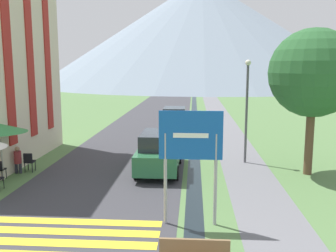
{
  "coord_description": "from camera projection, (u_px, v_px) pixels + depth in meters",
  "views": [
    {
      "loc": [
        1.15,
        -6.02,
        4.74
      ],
      "look_at": [
        0.04,
        10.0,
        2.16
      ],
      "focal_mm": 40.0,
      "sensor_mm": 36.0,
      "label": 1
    }
  ],
  "objects": [
    {
      "name": "crosswalk_marking",
      "position": [
        62.0,
        237.0,
        10.47
      ],
      "size": [
        5.44,
        2.54,
        0.01
      ],
      "color": "yellow",
      "rests_on": "ground_plane"
    },
    {
      "name": "streetlamp",
      "position": [
        247.0,
        102.0,
        18.12
      ],
      "size": [
        0.28,
        0.28,
        5.04
      ],
      "color": "#515156",
      "rests_on": "ground_plane"
    },
    {
      "name": "ground_plane",
      "position": [
        177.0,
        134.0,
        26.46
      ],
      "size": [
        160.0,
        160.0,
        0.0
      ],
      "primitive_type": "plane",
      "color": "#517542"
    },
    {
      "name": "parked_car_far",
      "position": [
        175.0,
        120.0,
        26.9
      ],
      "size": [
        1.88,
        3.98,
        1.82
      ],
      "color": "#B2B2B7",
      "rests_on": "ground_plane"
    },
    {
      "name": "mountain_distant",
      "position": [
        202.0,
        32.0,
        96.43
      ],
      "size": [
        82.97,
        82.97,
        26.71
      ],
      "color": "gray",
      "rests_on": "ground_plane"
    },
    {
      "name": "drainage_channel",
      "position": [
        194.0,
        115.0,
        36.22
      ],
      "size": [
        0.6,
        60.0,
        0.0
      ],
      "color": "black",
      "rests_on": "ground_plane"
    },
    {
      "name": "cafe_chair_far_right",
      "position": [
        29.0,
        161.0,
        16.83
      ],
      "size": [
        0.4,
        0.4,
        0.85
      ],
      "rotation": [
        0.0,
        0.0,
        -0.48
      ],
      "color": "black",
      "rests_on": "ground_plane"
    },
    {
      "name": "cafe_umbrella_middle_green",
      "position": [
        0.0,
        128.0,
        15.38
      ],
      "size": [
        2.19,
        2.19,
        2.4
      ],
      "color": "#B7B2A8",
      "rests_on": "ground_plane"
    },
    {
      "name": "road_sign",
      "position": [
        191.0,
        148.0,
        10.97
      ],
      "size": [
        1.87,
        0.11,
        3.46
      ],
      "color": "#9E9EA3",
      "rests_on": "ground_plane"
    },
    {
      "name": "tree_by_path",
      "position": [
        313.0,
        73.0,
        15.91
      ],
      "size": [
        3.79,
        3.79,
        6.35
      ],
      "color": "brown",
      "rests_on": "ground_plane"
    },
    {
      "name": "footpath",
      "position": [
        219.0,
        116.0,
        36.06
      ],
      "size": [
        2.2,
        60.0,
        0.01
      ],
      "color": "slate",
      "rests_on": "ground_plane"
    },
    {
      "name": "person_seated_near",
      "position": [
        18.0,
        159.0,
        16.61
      ],
      "size": [
        0.32,
        0.32,
        1.22
      ],
      "color": "#282833",
      "rests_on": "ground_plane"
    },
    {
      "name": "cafe_chair_far_left",
      "position": [
        29.0,
        160.0,
        16.97
      ],
      "size": [
        0.4,
        0.4,
        0.85
      ],
      "rotation": [
        0.0,
        0.0,
        -0.36
      ],
      "color": "black",
      "rests_on": "ground_plane"
    },
    {
      "name": "road",
      "position": [
        156.0,
        115.0,
        36.48
      ],
      "size": [
        6.4,
        60.0,
        0.01
      ],
      "color": "#38383D",
      "rests_on": "ground_plane"
    },
    {
      "name": "parked_car_near",
      "position": [
        159.0,
        151.0,
        16.94
      ],
      "size": [
        1.9,
        4.45,
        1.82
      ],
      "color": "#28663D",
      "rests_on": "ground_plane"
    }
  ]
}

